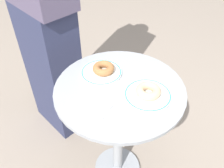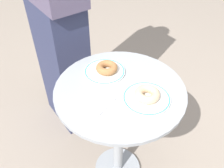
# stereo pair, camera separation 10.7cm
# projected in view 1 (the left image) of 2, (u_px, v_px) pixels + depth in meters

# --- Properties ---
(cafe_table) EXTENTS (0.61, 0.61, 0.72)m
(cafe_table) POSITION_uv_depth(u_px,v_px,m) (119.00, 118.00, 1.24)
(cafe_table) COLOR #999EA3
(cafe_table) RESTS_ON ground
(plate_left) EXTENTS (0.20, 0.20, 0.01)m
(plate_left) POSITION_uv_depth(u_px,v_px,m) (101.00, 72.00, 1.18)
(plate_left) COLOR white
(plate_left) RESTS_ON cafe_table
(plate_right) EXTENTS (0.21, 0.21, 0.01)m
(plate_right) POSITION_uv_depth(u_px,v_px,m) (148.00, 95.00, 1.06)
(plate_right) COLOR white
(plate_right) RESTS_ON cafe_table
(donut_cinnamon) EXTENTS (0.14, 0.14, 0.04)m
(donut_cinnamon) POSITION_uv_depth(u_px,v_px,m) (103.00, 68.00, 1.16)
(donut_cinnamon) COLOR #A36B3D
(donut_cinnamon) RESTS_ON plate_left
(donut_glazed) EXTENTS (0.15, 0.15, 0.04)m
(donut_glazed) POSITION_uv_depth(u_px,v_px,m) (148.00, 91.00, 1.04)
(donut_glazed) COLOR #E0B789
(donut_glazed) RESTS_ON plate_right
(paper_napkin) EXTENTS (0.13, 0.15, 0.01)m
(paper_napkin) POSITION_uv_depth(u_px,v_px,m) (99.00, 104.00, 1.02)
(paper_napkin) COLOR white
(paper_napkin) RESTS_ON cafe_table
(person_figure) EXTENTS (0.48, 0.31, 1.80)m
(person_figure) POSITION_uv_depth(u_px,v_px,m) (41.00, 12.00, 1.32)
(person_figure) COLOR #2D3351
(person_figure) RESTS_ON ground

